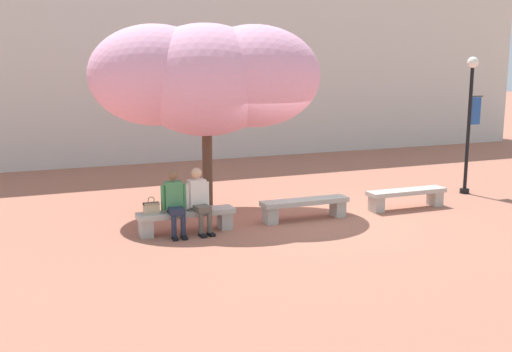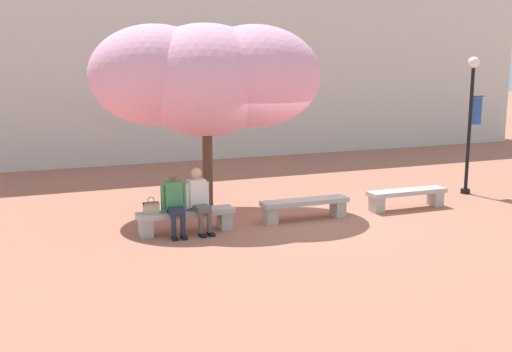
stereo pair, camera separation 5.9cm
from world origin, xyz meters
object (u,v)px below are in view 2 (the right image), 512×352
object	(u,v)px
stone_bench_west_end	(186,217)
handbag	(151,207)
stone_bench_near_west	(305,206)
person_seated_left	(174,200)
cherry_tree_main	(208,78)
lamp_post_with_banner	(471,112)
person_seated_right	(199,198)
stone_bench_center	(407,196)

from	to	relation	value
stone_bench_west_end	handbag	bearing A→B (deg)	178.87
stone_bench_west_end	stone_bench_near_west	size ratio (longest dim) A/B	1.00
person_seated_left	cherry_tree_main	world-z (taller)	cherry_tree_main
stone_bench_near_west	lamp_post_with_banner	xyz separation A→B (m)	(5.08, 0.81, 1.80)
stone_bench_near_west	stone_bench_west_end	bearing A→B (deg)	180.00
person_seated_left	handbag	xyz separation A→B (m)	(-0.45, 0.07, -0.12)
person_seated_right	cherry_tree_main	bearing A→B (deg)	65.97
stone_bench_west_end	person_seated_right	world-z (taller)	person_seated_right
stone_bench_near_west	handbag	size ratio (longest dim) A/B	5.80
person_seated_right	stone_bench_west_end	bearing A→B (deg)	167.98
stone_bench_near_west	person_seated_right	xyz separation A→B (m)	(-2.39, -0.05, 0.39)
stone_bench_west_end	person_seated_left	xyz separation A→B (m)	(-0.24, -0.05, 0.39)
handbag	cherry_tree_main	distance (m)	3.40
person_seated_right	stone_bench_near_west	bearing A→B (deg)	1.27
person_seated_left	handbag	size ratio (longest dim) A/B	3.81
cherry_tree_main	stone_bench_center	bearing A→B (deg)	-21.30
stone_bench_center	handbag	world-z (taller)	handbag
stone_bench_west_end	handbag	xyz separation A→B (m)	(-0.69, 0.01, 0.27)
cherry_tree_main	lamp_post_with_banner	xyz separation A→B (m)	(6.70, -0.85, -0.90)
handbag	lamp_post_with_banner	xyz separation A→B (m)	(8.41, 0.80, 1.53)
person_seated_right	lamp_post_with_banner	xyz separation A→B (m)	(7.47, 0.86, 1.41)
person_seated_left	person_seated_right	size ratio (longest dim) A/B	1.00
person_seated_left	person_seated_right	world-z (taller)	same
stone_bench_near_west	person_seated_right	size ratio (longest dim) A/B	1.52
person_seated_right	lamp_post_with_banner	world-z (taller)	lamp_post_with_banner
stone_bench_center	lamp_post_with_banner	xyz separation A→B (m)	(2.44, 0.81, 1.80)
stone_bench_west_end	stone_bench_near_west	world-z (taller)	same
stone_bench_center	lamp_post_with_banner	distance (m)	3.14
stone_bench_near_west	person_seated_left	distance (m)	2.91
stone_bench_near_west	stone_bench_center	xyz separation A→B (m)	(2.64, 0.00, 0.00)
stone_bench_near_west	stone_bench_center	size ratio (longest dim) A/B	1.00
stone_bench_center	person_seated_left	world-z (taller)	person_seated_left
stone_bench_west_end	person_seated_right	xyz separation A→B (m)	(0.25, -0.05, 0.39)
stone_bench_near_west	person_seated_left	bearing A→B (deg)	-178.94
person_seated_left	stone_bench_near_west	bearing A→B (deg)	1.06
stone_bench_west_end	stone_bench_center	distance (m)	5.28
stone_bench_center	handbag	xyz separation A→B (m)	(-5.97, 0.01, 0.27)
stone_bench_west_end	lamp_post_with_banner	bearing A→B (deg)	6.00
stone_bench_near_west	lamp_post_with_banner	size ratio (longest dim) A/B	0.56
stone_bench_west_end	cherry_tree_main	world-z (taller)	cherry_tree_main
stone_bench_center	cherry_tree_main	xyz separation A→B (m)	(-4.26, 1.66, 2.70)
lamp_post_with_banner	cherry_tree_main	bearing A→B (deg)	172.76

